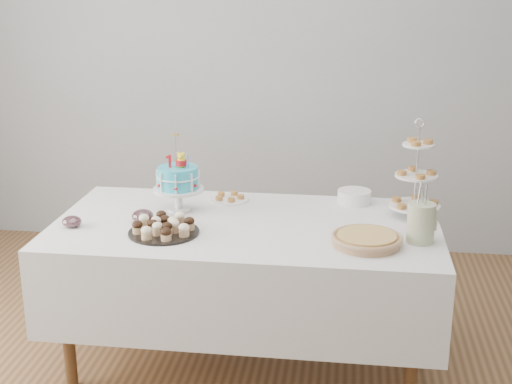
# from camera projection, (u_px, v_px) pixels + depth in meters

# --- Properties ---
(walls) EXTENTS (5.04, 4.04, 2.70)m
(walls) POSITION_uv_depth(u_px,v_px,m) (235.00, 121.00, 3.10)
(walls) COLOR #929497
(walls) RESTS_ON floor
(table) EXTENTS (1.92, 1.02, 0.77)m
(table) POSITION_uv_depth(u_px,v_px,m) (246.00, 265.00, 3.63)
(table) COLOR silver
(table) RESTS_ON floor
(birthday_cake) EXTENTS (0.26, 0.26, 0.41)m
(birthday_cake) POSITION_uv_depth(u_px,v_px,m) (179.00, 191.00, 3.71)
(birthday_cake) COLOR white
(birthday_cake) RESTS_ON table
(cupcake_tray) EXTENTS (0.34, 0.34, 0.08)m
(cupcake_tray) POSITION_uv_depth(u_px,v_px,m) (164.00, 226.00, 3.41)
(cupcake_tray) COLOR black
(cupcake_tray) RESTS_ON table
(pie) EXTENTS (0.33, 0.33, 0.05)m
(pie) POSITION_uv_depth(u_px,v_px,m) (367.00, 239.00, 3.26)
(pie) COLOR tan
(pie) RESTS_ON table
(tiered_stand) EXTENTS (0.26, 0.26, 0.51)m
(tiered_stand) POSITION_uv_depth(u_px,v_px,m) (416.00, 176.00, 3.60)
(tiered_stand) COLOR silver
(tiered_stand) RESTS_ON table
(plate_stack) EXTENTS (0.18, 0.18, 0.07)m
(plate_stack) POSITION_uv_depth(u_px,v_px,m) (354.00, 197.00, 3.86)
(plate_stack) COLOR white
(plate_stack) RESTS_ON table
(pastry_plate) EXTENTS (0.21, 0.21, 0.03)m
(pastry_plate) POSITION_uv_depth(u_px,v_px,m) (229.00, 198.00, 3.91)
(pastry_plate) COLOR white
(pastry_plate) RESTS_ON table
(jam_bowl_a) EXTENTS (0.11, 0.11, 0.07)m
(jam_bowl_a) POSITION_uv_depth(u_px,v_px,m) (143.00, 216.00, 3.57)
(jam_bowl_a) COLOR silver
(jam_bowl_a) RESTS_ON table
(jam_bowl_b) EXTENTS (0.09, 0.09, 0.06)m
(jam_bowl_b) POSITION_uv_depth(u_px,v_px,m) (72.00, 222.00, 3.50)
(jam_bowl_b) COLOR silver
(jam_bowl_b) RESTS_ON table
(utensil_pitcher) EXTENTS (0.14, 0.13, 0.29)m
(utensil_pitcher) POSITION_uv_depth(u_px,v_px,m) (421.00, 221.00, 3.28)
(utensil_pitcher) COLOR beige
(utensil_pitcher) RESTS_ON table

